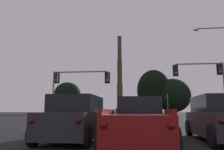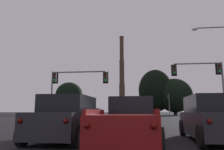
# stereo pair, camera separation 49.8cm
# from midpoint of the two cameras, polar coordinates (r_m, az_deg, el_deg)

# --- Properties ---
(pickup_truck_center_lane_second) EXTENTS (2.43, 5.59, 1.82)m
(pickup_truck_center_lane_second) POSITION_cam_midpoint_polar(r_m,az_deg,el_deg) (8.51, 6.30, -12.08)
(pickup_truck_center_lane_second) COLOR maroon
(pickup_truck_center_lane_second) RESTS_ON ground_plane
(suv_right_lane_second) EXTENTS (2.30, 4.98, 1.86)m
(suv_right_lane_second) POSITION_cam_midpoint_polar(r_m,az_deg,el_deg) (10.16, 26.12, -10.23)
(suv_right_lane_second) COLOR #232328
(suv_right_lane_second) RESTS_ON ground_plane
(sedan_center_lane_front) EXTENTS (2.16, 4.77, 1.43)m
(sedan_center_lane_front) POSITION_cam_midpoint_polar(r_m,az_deg,el_deg) (15.75, 8.17, -11.31)
(sedan_center_lane_front) COLOR maroon
(sedan_center_lane_front) RESTS_ON ground_plane
(suv_left_lane_second) EXTENTS (2.25, 4.96, 1.86)m
(suv_left_lane_second) POSITION_cam_midpoint_polar(r_m,az_deg,el_deg) (9.72, -9.89, -11.11)
(suv_left_lane_second) COLOR #232328
(suv_left_lane_second) RESTS_ON ground_plane
(sedan_left_lane_front) EXTENTS (2.16, 4.77, 1.43)m
(sedan_left_lane_front) POSITION_cam_midpoint_polar(r_m,az_deg,el_deg) (16.19, -5.56, -11.31)
(sedan_left_lane_front) COLOR black
(sedan_left_lane_front) RESTS_ON ground_plane
(traffic_light_far_right) EXTENTS (0.78, 0.50, 5.96)m
(traffic_light_far_right) POSITION_cam_midpoint_polar(r_m,az_deg,el_deg) (61.23, 14.78, -6.62)
(traffic_light_far_right) COLOR slate
(traffic_light_far_right) RESTS_ON ground_plane
(traffic_light_overhead_left) EXTENTS (6.28, 0.50, 5.47)m
(traffic_light_overhead_left) POSITION_cam_midpoint_polar(r_m,az_deg,el_deg) (23.65, -10.04, -1.99)
(traffic_light_overhead_left) COLOR slate
(traffic_light_overhead_left) RESTS_ON ground_plane
(traffic_light_overhead_right) EXTENTS (5.28, 0.50, 6.24)m
(traffic_light_overhead_right) POSITION_cam_midpoint_polar(r_m,az_deg,el_deg) (24.59, 23.80, -0.33)
(traffic_light_overhead_right) COLOR slate
(traffic_light_overhead_right) RESTS_ON ground_plane
(smokestack) EXTENTS (5.97, 5.97, 50.87)m
(smokestack) POSITION_cam_midpoint_polar(r_m,az_deg,el_deg) (141.99, 2.72, -1.87)
(smokestack) COLOR #3C2B22
(smokestack) RESTS_ON ground_plane
(treeline_far_left) EXTENTS (11.21, 10.09, 15.06)m
(treeline_far_left) POSITION_cam_midpoint_polar(r_m,az_deg,el_deg) (74.36, 11.48, -4.01)
(treeline_far_left) COLOR black
(treeline_far_left) RESTS_ON ground_plane
(treeline_center_left) EXTENTS (11.32, 10.19, 11.77)m
(treeline_center_left) POSITION_cam_midpoint_polar(r_m,az_deg,el_deg) (73.82, 16.26, -5.13)
(treeline_center_left) COLOR black
(treeline_center_left) RESTS_ON ground_plane
(treeline_center_right) EXTENTS (9.53, 8.58, 11.43)m
(treeline_center_right) POSITION_cam_midpoint_polar(r_m,az_deg,el_deg) (79.21, -11.00, -5.12)
(treeline_center_right) COLOR black
(treeline_center_right) RESTS_ON ground_plane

